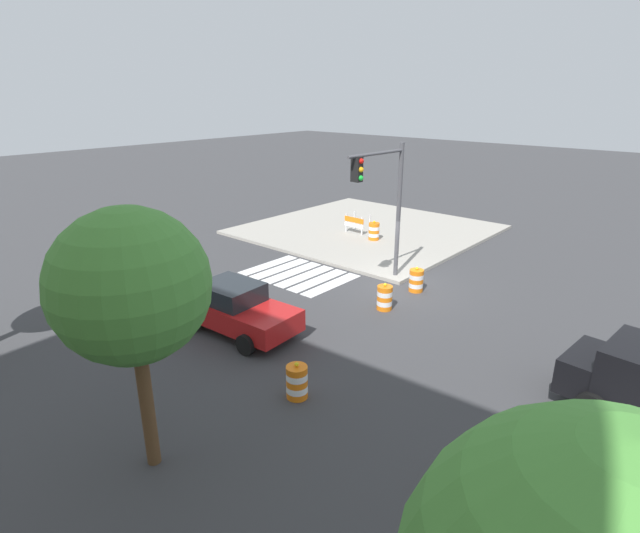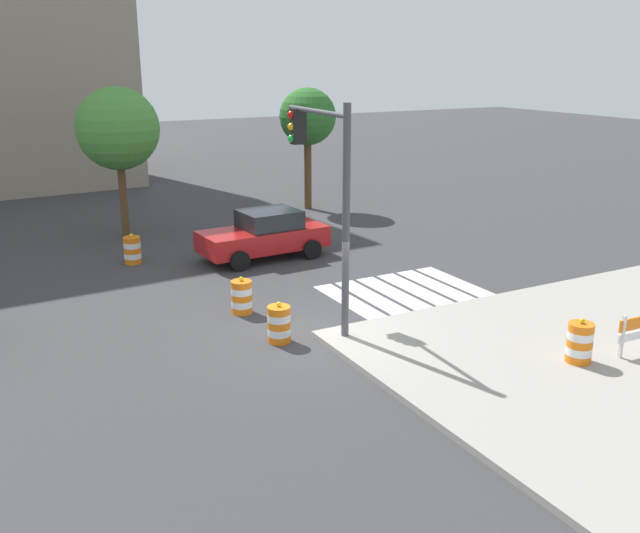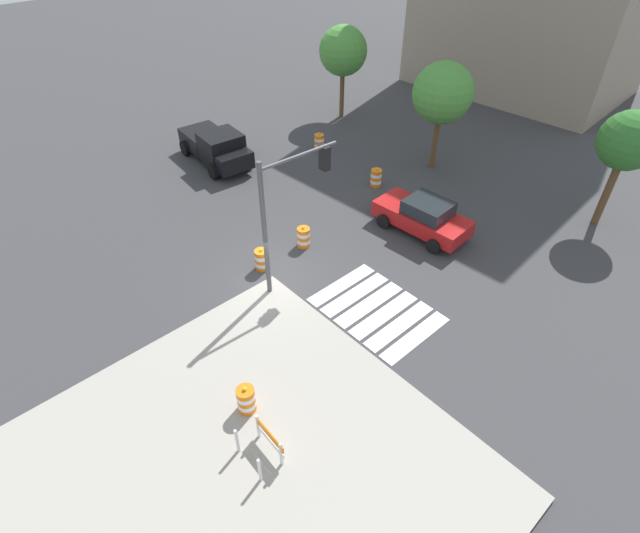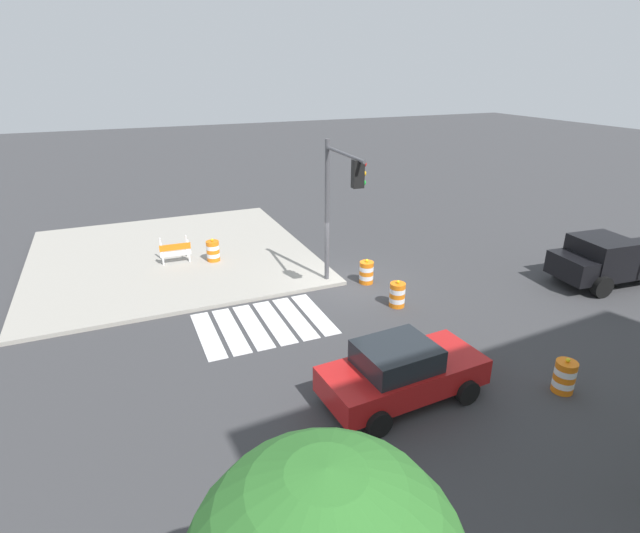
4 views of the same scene
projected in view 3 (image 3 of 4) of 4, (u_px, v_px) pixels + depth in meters
The scene contains 15 objects.
ground_plane at pixel (273, 279), 19.81m from camera, with size 120.00×120.00×0.00m, color #38383A.
sidewalk_corner at pixel (233, 483), 13.23m from camera, with size 12.00×12.00×0.15m, color #9E998E.
crosswalk_stripes at pixel (376, 309), 18.45m from camera, with size 4.35×3.20×0.02m.
sports_car at pixel (423, 216), 21.86m from camera, with size 4.41×2.34×1.63m.
pickup_truck at pixel (217, 147), 26.78m from camera, with size 5.30×2.70×1.92m.
traffic_barrel_near_corner at pixel (262, 260), 20.05m from camera, with size 0.56×0.56×1.02m.
traffic_barrel_crosswalk_end at pixel (304, 237), 21.25m from camera, with size 0.56×0.56×1.02m.
traffic_barrel_median_near at pixel (376, 178), 25.22m from camera, with size 0.56×0.56×1.02m.
traffic_barrel_median_far at pixel (319, 142), 28.43m from camera, with size 0.56×0.56×1.02m.
traffic_barrel_on_sidewalk at pixel (246, 399), 14.67m from camera, with size 0.56×0.56×1.02m.
construction_barricade at pixel (265, 441), 13.48m from camera, with size 1.30×0.82×1.00m.
traffic_light_pole at pixel (289, 197), 17.23m from camera, with size 0.48×3.29×5.50m.
street_tree_streetside_near at pixel (443, 93), 24.50m from camera, with size 3.04×3.04×5.60m.
street_tree_streetside_mid at pixel (629, 142), 20.30m from camera, with size 2.48×2.48×5.34m.
street_tree_streetside_far at pixel (343, 51), 29.80m from camera, with size 2.93×2.93×5.58m.
Camera 3 is at (12.37, -8.62, 13.00)m, focal length 27.66 mm.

